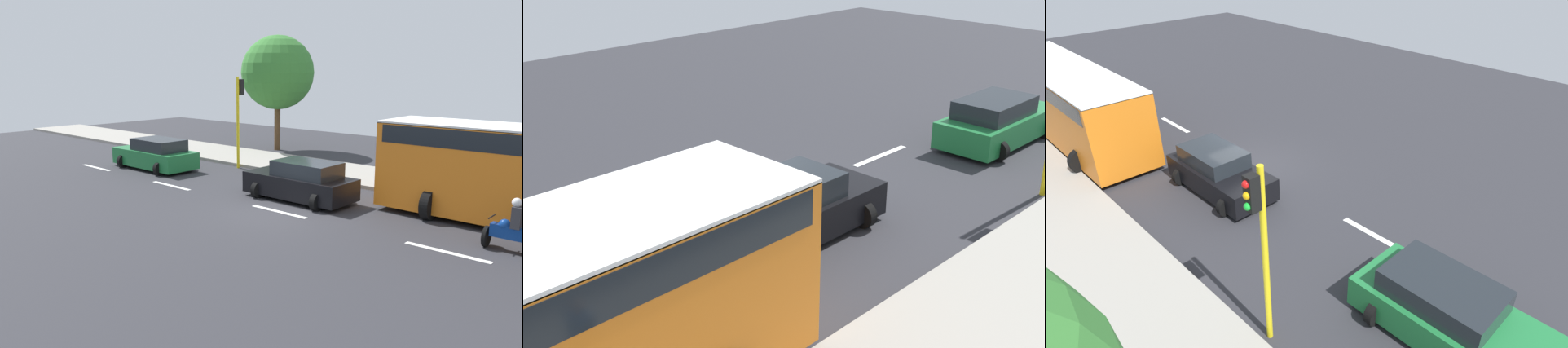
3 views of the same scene
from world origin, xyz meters
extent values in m
cube|color=#2D2D33|center=(0.00, 0.00, -0.05)|extent=(40.00, 60.00, 0.10)
cube|color=#9E998E|center=(7.00, 0.00, 0.07)|extent=(4.00, 60.00, 0.15)
cube|color=white|center=(0.00, -12.00, 0.01)|extent=(0.20, 2.40, 0.01)
cube|color=white|center=(0.00, -6.00, 0.01)|extent=(0.20, 2.40, 0.01)
cube|color=white|center=(0.00, 0.00, 0.01)|extent=(0.20, 2.40, 0.01)
cube|color=white|center=(0.00, 6.00, 0.01)|extent=(0.20, 2.40, 0.01)
cube|color=black|center=(1.80, 0.51, 0.56)|extent=(1.82, 4.24, 0.80)
cube|color=#1E2328|center=(1.80, 0.17, 1.24)|extent=(1.53, 2.37, 0.56)
cylinder|color=black|center=(1.00, 1.91, 0.32)|extent=(0.64, 0.22, 0.64)
cylinder|color=black|center=(2.60, 1.91, 0.32)|extent=(0.64, 0.22, 0.64)
cylinder|color=black|center=(1.00, -0.89, 0.32)|extent=(0.64, 0.22, 0.64)
cylinder|color=black|center=(2.60, -0.89, 0.32)|extent=(0.64, 0.22, 0.64)
cube|color=#1E7238|center=(1.84, 9.61, 0.56)|extent=(1.92, 4.55, 0.80)
cube|color=#1E2328|center=(1.84, 9.25, 1.24)|extent=(1.61, 2.55, 0.56)
cylinder|color=black|center=(1.00, 11.12, 0.32)|extent=(0.64, 0.22, 0.64)
cylinder|color=black|center=(1.00, 8.11, 0.32)|extent=(0.64, 0.22, 0.64)
cylinder|color=black|center=(2.69, 8.11, 0.32)|extent=(0.64, 0.22, 0.64)
cube|color=orange|center=(3.73, -7.79, 1.65)|extent=(2.50, 11.00, 2.90)
cube|color=black|center=(3.73, -7.79, 2.75)|extent=(2.52, 10.56, 0.60)
cube|color=white|center=(3.73, -7.79, 3.12)|extent=(2.50, 11.00, 0.08)
cylinder|color=black|center=(2.63, -4.27, 0.50)|extent=(1.00, 0.30, 1.00)
cylinder|color=black|center=(4.83, -4.27, 0.50)|extent=(1.00, 0.30, 1.00)
cylinder|color=black|center=(2.63, -11.31, 0.50)|extent=(1.00, 0.30, 1.00)
cylinder|color=black|center=(1.21, -6.61, 0.30)|extent=(0.60, 0.10, 0.60)
cylinder|color=black|center=(1.21, -7.81, 0.30)|extent=(0.60, 0.10, 0.60)
cube|color=navy|center=(1.21, -7.26, 0.55)|extent=(0.28, 1.10, 0.36)
sphere|color=navy|center=(1.21, -7.06, 0.73)|extent=(0.32, 0.32, 0.32)
cylinder|color=black|center=(1.21, -6.71, 0.90)|extent=(0.55, 0.04, 0.04)
cube|color=#333338|center=(1.21, -7.36, 1.00)|extent=(0.36, 0.24, 0.60)
sphere|color=silver|center=(1.21, -7.31, 1.40)|extent=(0.26, 0.26, 0.26)
cylinder|color=yellow|center=(4.75, 6.68, 2.25)|extent=(0.14, 0.14, 4.50)
cube|color=black|center=(4.97, 6.68, 4.00)|extent=(0.24, 0.24, 0.76)
sphere|color=red|center=(5.09, 6.68, 4.24)|extent=(0.16, 0.16, 0.16)
sphere|color=#F2A50C|center=(5.09, 6.68, 4.00)|extent=(0.16, 0.16, 0.16)
sphere|color=green|center=(5.09, 6.68, 3.76)|extent=(0.16, 0.16, 0.16)
camera|label=1|loc=(-13.28, -11.19, 4.95)|focal=35.54mm
camera|label=2|loc=(11.18, -9.37, 7.04)|focal=45.90mm
camera|label=3|loc=(9.06, 12.34, 8.32)|focal=30.37mm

